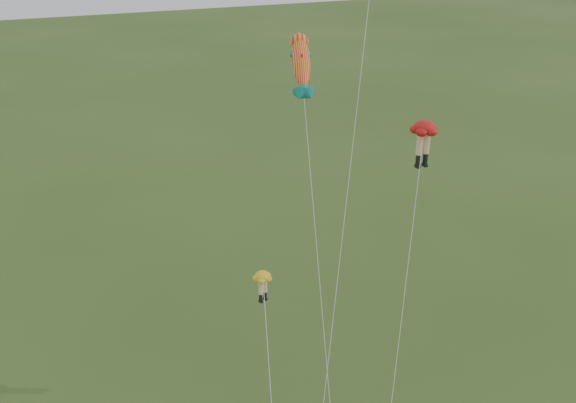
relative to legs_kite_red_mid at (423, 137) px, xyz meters
name	(u,v)px	position (x,y,z in m)	size (l,w,h in m)	color
legs_kite_red_mid	(423,137)	(0.00, 0.00, 0.00)	(6.51, 7.87, 14.67)	red
legs_kite_yellow	(263,288)	(-7.75, 1.11, -6.90)	(3.27, 8.78, 7.68)	yellow
fish_kite	(301,62)	(-5.23, 2.38, 3.50)	(3.12, 10.42, 18.79)	orange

